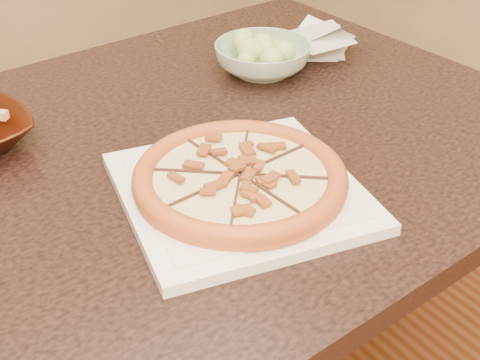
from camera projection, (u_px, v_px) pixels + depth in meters
The scene contains 6 objects.
dining_table at pixel (141, 208), 1.13m from camera, with size 1.54×1.05×0.75m.
plate at pixel (240, 191), 0.99m from camera, with size 0.40×0.40×0.02m.
pizza at pixel (240, 178), 0.98m from camera, with size 0.32×0.32×0.03m.
salad_bowl at pixel (262, 58), 1.35m from camera, with size 0.19×0.19×0.06m, color #A7C5B0.
salad at pixel (262, 36), 1.33m from camera, with size 0.09×0.10×0.04m.
cling_film at pixel (322, 43), 1.44m from camera, with size 0.18×0.15×0.05m, color silver, non-canonical shape.
Camera 1 is at (-0.33, -0.99, 1.32)m, focal length 50.00 mm.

